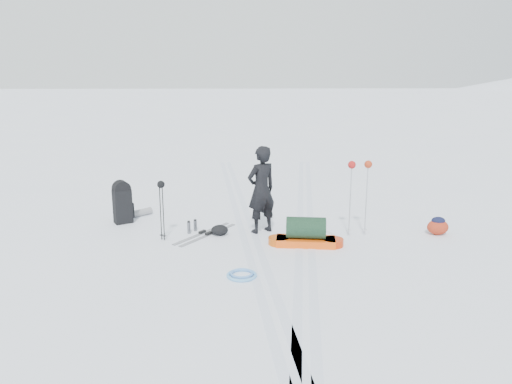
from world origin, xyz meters
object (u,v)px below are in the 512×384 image
ski_poles_black (161,192)px  pulk_sled (306,235)px  skier (261,190)px  expedition_rucksack (125,203)px

ski_poles_black → pulk_sled: bearing=-26.8°
skier → expedition_rucksack: skier is taller
pulk_sled → ski_poles_black: bearing=179.0°
skier → pulk_sled: size_ratio=1.22×
skier → expedition_rucksack: bearing=-48.4°
skier → ski_poles_black: bearing=-20.6°
pulk_sled → expedition_rucksack: 4.23m
expedition_rucksack → ski_poles_black: 1.73m
pulk_sled → expedition_rucksack: bearing=163.7°
expedition_rucksack → ski_poles_black: ski_poles_black is taller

